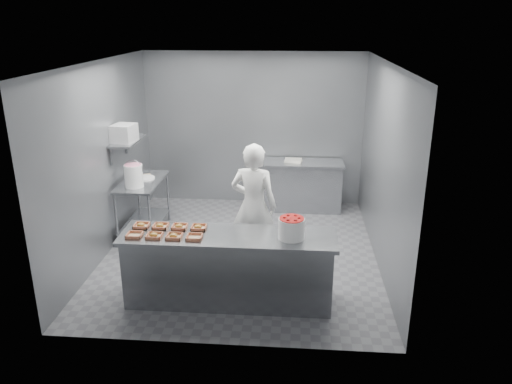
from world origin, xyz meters
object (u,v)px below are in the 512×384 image
back_counter (301,185)px  worker (254,206)px  tray_3 (194,237)px  strawberry_tub (291,227)px  tray_0 (135,235)px  prep_table (143,199)px  service_counter (229,268)px  tray_5 (160,226)px  tray_2 (174,236)px  appliance (124,133)px  tray_7 (199,227)px  tray_6 (179,227)px  tray_1 (154,235)px  glaze_bucket (134,175)px  tray_4 (141,225)px

back_counter → worker: (-0.68, -2.23, 0.44)m
tray_3 → strawberry_tub: bearing=5.1°
tray_0 → worker: (1.32, 1.16, -0.03)m
prep_table → tray_3: (1.27, -2.09, 0.33)m
tray_0 → back_counter: bearing=59.4°
prep_table → strawberry_tub: size_ratio=3.89×
service_counter → tray_5: bearing=170.8°
tray_2 → appliance: 2.42m
tray_7 → appliance: appliance is taller
tray_6 → back_counter: bearing=63.9°
service_counter → tray_5: tray_5 is taller
back_counter → tray_6: bearing=-116.1°
service_counter → tray_1: 0.99m
back_counter → strawberry_tub: strawberry_tub is taller
strawberry_tub → appliance: 3.24m
tray_1 → strawberry_tub: strawberry_tub is taller
back_counter → tray_7: tray_7 is taller
back_counter → glaze_bucket: bearing=-148.1°
tray_7 → appliance: (-1.43, 1.67, 0.78)m
tray_4 → worker: bearing=33.4°
tray_1 → strawberry_tub: size_ratio=0.61×
worker → back_counter: bearing=-95.6°
prep_table → worker: 2.11m
prep_table → back_counter: same height
tray_0 → tray_6: size_ratio=1.00×
tray_2 → tray_4: 0.56m
prep_table → tray_2: 2.35m
tray_3 → tray_7: size_ratio=1.00×
tray_4 → tray_5: size_ratio=1.00×
tray_0 → tray_2: (0.48, -0.00, 0.00)m
tray_4 → tray_6: 0.48m
tray_0 → service_counter: bearing=7.3°
tray_4 → tray_5: (0.24, 0.00, 0.00)m
tray_7 → appliance: 2.34m
tray_0 → tray_5: bearing=49.9°
tray_5 → appliance: 2.08m
service_counter → tray_7: tray_7 is taller
tray_7 → strawberry_tub: bearing=-9.0°
tray_5 → tray_6: (0.24, 0.00, 0.00)m
service_counter → tray_4: tray_4 is taller
tray_3 → strawberry_tub: strawberry_tub is taller
appliance → tray_6: bearing=-45.7°
back_counter → tray_5: 3.61m
tray_6 → tray_2: bearing=-90.0°
tray_2 → tray_7: same height
tray_1 → tray_6: (0.24, 0.28, 0.00)m
tray_7 → strawberry_tub: strawberry_tub is taller
service_counter → tray_4: (-1.11, 0.14, 0.47)m
tray_7 → worker: (0.61, 0.87, -0.03)m
tray_6 → tray_7: 0.24m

